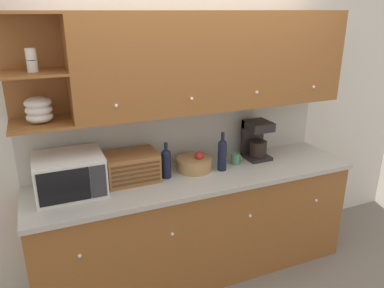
{
  "coord_description": "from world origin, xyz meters",
  "views": [
    {
      "loc": [
        -1.13,
        -2.89,
        2.22
      ],
      "look_at": [
        0.0,
        -0.22,
        1.17
      ],
      "focal_mm": 35.0,
      "sensor_mm": 36.0,
      "label": 1
    }
  ],
  "objects_px": {
    "coffee_maker": "(256,139)",
    "wine_bottle": "(166,162)",
    "bread_box": "(131,167)",
    "microwave": "(70,175)",
    "second_wine_bottle": "(222,153)",
    "mug": "(236,159)",
    "fruit_basket": "(194,163)"
  },
  "relations": [
    {
      "from": "coffee_maker",
      "to": "wine_bottle",
      "type": "bearing_deg",
      "value": -174.03
    },
    {
      "from": "bread_box",
      "to": "coffee_maker",
      "type": "bearing_deg",
      "value": 1.58
    },
    {
      "from": "microwave",
      "to": "bread_box",
      "type": "bearing_deg",
      "value": 6.01
    },
    {
      "from": "microwave",
      "to": "wine_bottle",
      "type": "xyz_separation_m",
      "value": [
        0.74,
        -0.01,
        -0.02
      ]
    },
    {
      "from": "second_wine_bottle",
      "to": "coffee_maker",
      "type": "distance_m",
      "value": 0.43
    },
    {
      "from": "bread_box",
      "to": "mug",
      "type": "height_order",
      "value": "bread_box"
    },
    {
      "from": "wine_bottle",
      "to": "coffee_maker",
      "type": "bearing_deg",
      "value": 5.97
    },
    {
      "from": "bread_box",
      "to": "wine_bottle",
      "type": "bearing_deg",
      "value": -12.81
    },
    {
      "from": "wine_bottle",
      "to": "second_wine_bottle",
      "type": "distance_m",
      "value": 0.48
    },
    {
      "from": "microwave",
      "to": "bread_box",
      "type": "xyz_separation_m",
      "value": [
        0.47,
        0.05,
        -0.04
      ]
    },
    {
      "from": "bread_box",
      "to": "wine_bottle",
      "type": "relative_size",
      "value": 1.37
    },
    {
      "from": "microwave",
      "to": "second_wine_bottle",
      "type": "bearing_deg",
      "value": -2.42
    },
    {
      "from": "microwave",
      "to": "mug",
      "type": "distance_m",
      "value": 1.4
    },
    {
      "from": "second_wine_bottle",
      "to": "mug",
      "type": "height_order",
      "value": "second_wine_bottle"
    },
    {
      "from": "bread_box",
      "to": "wine_bottle",
      "type": "xyz_separation_m",
      "value": [
        0.27,
        -0.06,
        0.02
      ]
    },
    {
      "from": "second_wine_bottle",
      "to": "wine_bottle",
      "type": "bearing_deg",
      "value": 175.28
    },
    {
      "from": "second_wine_bottle",
      "to": "coffee_maker",
      "type": "bearing_deg",
      "value": 17.92
    },
    {
      "from": "second_wine_bottle",
      "to": "mug",
      "type": "xyz_separation_m",
      "value": [
        0.17,
        0.08,
        -0.1
      ]
    },
    {
      "from": "fruit_basket",
      "to": "second_wine_bottle",
      "type": "relative_size",
      "value": 0.9
    },
    {
      "from": "fruit_basket",
      "to": "second_wine_bottle",
      "type": "distance_m",
      "value": 0.25
    },
    {
      "from": "fruit_basket",
      "to": "bread_box",
      "type": "bearing_deg",
      "value": 179.1
    },
    {
      "from": "fruit_basket",
      "to": "coffee_maker",
      "type": "bearing_deg",
      "value": 3.71
    },
    {
      "from": "wine_bottle",
      "to": "fruit_basket",
      "type": "bearing_deg",
      "value": 11.18
    },
    {
      "from": "bread_box",
      "to": "second_wine_bottle",
      "type": "bearing_deg",
      "value": -7.66
    },
    {
      "from": "microwave",
      "to": "wine_bottle",
      "type": "relative_size",
      "value": 1.64
    },
    {
      "from": "mug",
      "to": "coffee_maker",
      "type": "xyz_separation_m",
      "value": [
        0.24,
        0.06,
        0.13
      ]
    },
    {
      "from": "microwave",
      "to": "wine_bottle",
      "type": "distance_m",
      "value": 0.74
    },
    {
      "from": "microwave",
      "to": "coffee_maker",
      "type": "distance_m",
      "value": 1.63
    },
    {
      "from": "second_wine_bottle",
      "to": "mug",
      "type": "distance_m",
      "value": 0.22
    },
    {
      "from": "fruit_basket",
      "to": "mug",
      "type": "relative_size",
      "value": 3.17
    },
    {
      "from": "microwave",
      "to": "second_wine_bottle",
      "type": "relative_size",
      "value": 1.47
    },
    {
      "from": "mug",
      "to": "bread_box",
      "type": "bearing_deg",
      "value": 178.55
    }
  ]
}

